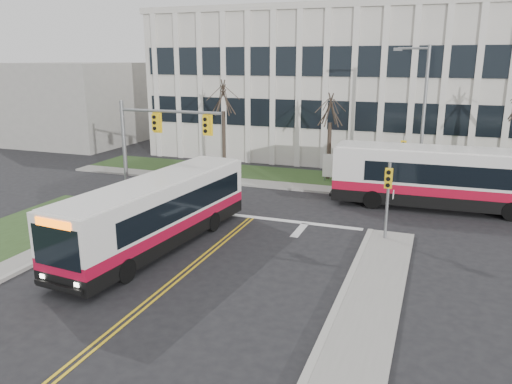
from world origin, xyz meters
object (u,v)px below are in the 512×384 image
object	(u,v)px
bus_main	(158,214)
bus_cross	(449,180)
newspaper_box_red	(64,235)
streetlight	(421,113)
directory_sign	(333,166)

from	to	relation	value
bus_main	bus_cross	distance (m)	16.60
bus_cross	bus_main	bearing A→B (deg)	-50.46
bus_main	newspaper_box_red	bearing A→B (deg)	-157.78
bus_cross	newspaper_box_red	world-z (taller)	bus_cross
streetlight	directory_sign	size ratio (longest dim) A/B	4.60
streetlight	directory_sign	distance (m)	6.96
streetlight	bus_cross	size ratio (longest dim) A/B	0.71
bus_cross	newspaper_box_red	xyz separation A→B (m)	(-16.77, -12.26, -1.25)
bus_main	newspaper_box_red	distance (m)	4.62
streetlight	bus_main	xyz separation A→B (m)	(-10.54, -13.61, -3.63)
newspaper_box_red	directory_sign	bearing A→B (deg)	53.07
directory_sign	newspaper_box_red	bearing A→B (deg)	-119.85
streetlight	directory_sign	world-z (taller)	streetlight
streetlight	newspaper_box_red	distance (m)	21.55
newspaper_box_red	bus_cross	bearing A→B (deg)	29.10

